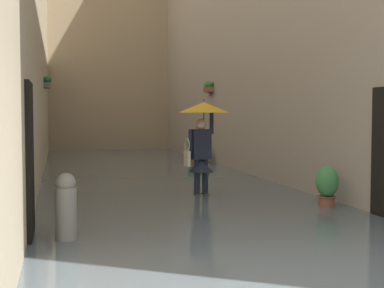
{
  "coord_description": "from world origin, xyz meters",
  "views": [
    {
      "loc": [
        2.38,
        4.77,
        1.76
      ],
      "look_at": [
        -0.2,
        -5.47,
        1.17
      ],
      "focal_mm": 50.11,
      "sensor_mm": 36.0,
      "label": 1
    }
  ],
  "objects_px": {
    "potted_plant_mid_left": "(193,147)",
    "mooring_bollard": "(66,210)",
    "potted_plant_far_left": "(201,153)",
    "person_wading": "(202,128)",
    "potted_plant_near_left": "(327,186)"
  },
  "relations": [
    {
      "from": "potted_plant_mid_left",
      "to": "mooring_bollard",
      "type": "bearing_deg",
      "value": 68.24
    },
    {
      "from": "potted_plant_near_left",
      "to": "potted_plant_mid_left",
      "type": "xyz_separation_m",
      "value": [
        -0.14,
        -10.45,
        0.06
      ]
    },
    {
      "from": "potted_plant_near_left",
      "to": "mooring_bollard",
      "type": "bearing_deg",
      "value": 18.24
    },
    {
      "from": "potted_plant_far_left",
      "to": "potted_plant_near_left",
      "type": "relative_size",
      "value": 0.89
    },
    {
      "from": "mooring_bollard",
      "to": "potted_plant_near_left",
      "type": "bearing_deg",
      "value": -161.76
    },
    {
      "from": "potted_plant_far_left",
      "to": "potted_plant_mid_left",
      "type": "distance_m",
      "value": 1.68
    },
    {
      "from": "potted_plant_far_left",
      "to": "mooring_bollard",
      "type": "height_order",
      "value": "mooring_bollard"
    },
    {
      "from": "potted_plant_mid_left",
      "to": "mooring_bollard",
      "type": "height_order",
      "value": "mooring_bollard"
    },
    {
      "from": "person_wading",
      "to": "potted_plant_near_left",
      "type": "distance_m",
      "value": 2.83
    },
    {
      "from": "potted_plant_near_left",
      "to": "mooring_bollard",
      "type": "height_order",
      "value": "mooring_bollard"
    },
    {
      "from": "potted_plant_mid_left",
      "to": "mooring_bollard",
      "type": "distance_m",
      "value": 12.9
    },
    {
      "from": "person_wading",
      "to": "potted_plant_far_left",
      "type": "bearing_deg",
      "value": -104.73
    },
    {
      "from": "person_wading",
      "to": "potted_plant_mid_left",
      "type": "xyz_separation_m",
      "value": [
        -1.97,
        -8.55,
        -0.96
      ]
    },
    {
      "from": "person_wading",
      "to": "potted_plant_far_left",
      "type": "xyz_separation_m",
      "value": [
        -1.81,
        -6.88,
        -1.06
      ]
    },
    {
      "from": "person_wading",
      "to": "potted_plant_near_left",
      "type": "xyz_separation_m",
      "value": [
        -1.83,
        1.89,
        -1.02
      ]
    }
  ]
}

